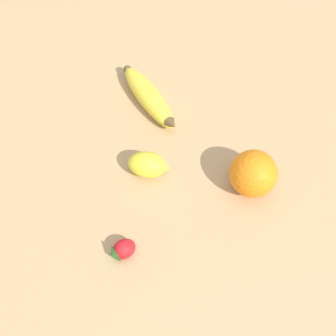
{
  "coord_description": "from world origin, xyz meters",
  "views": [
    {
      "loc": [
        -0.25,
        -0.43,
        0.76
      ],
      "look_at": [
        -0.12,
        -0.04,
        0.03
      ],
      "focal_mm": 50.0,
      "sensor_mm": 36.0,
      "label": 1
    }
  ],
  "objects_px": {
    "orange": "(253,174)",
    "lemon": "(147,165)",
    "banana": "(150,98)",
    "strawberry": "(122,250)"
  },
  "relations": [
    {
      "from": "banana",
      "to": "strawberry",
      "type": "height_order",
      "value": "banana"
    },
    {
      "from": "orange",
      "to": "strawberry",
      "type": "height_order",
      "value": "orange"
    },
    {
      "from": "orange",
      "to": "lemon",
      "type": "bearing_deg",
      "value": 152.16
    },
    {
      "from": "banana",
      "to": "lemon",
      "type": "distance_m",
      "value": 0.16
    },
    {
      "from": "orange",
      "to": "lemon",
      "type": "relative_size",
      "value": 1.01
    },
    {
      "from": "strawberry",
      "to": "banana",
      "type": "bearing_deg",
      "value": -128.6
    },
    {
      "from": "banana",
      "to": "lemon",
      "type": "relative_size",
      "value": 2.25
    },
    {
      "from": "banana",
      "to": "orange",
      "type": "xyz_separation_m",
      "value": [
        0.12,
        -0.24,
        0.02
      ]
    },
    {
      "from": "lemon",
      "to": "strawberry",
      "type": "bearing_deg",
      "value": -122.7
    },
    {
      "from": "lemon",
      "to": "orange",
      "type": "bearing_deg",
      "value": -27.84
    }
  ]
}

